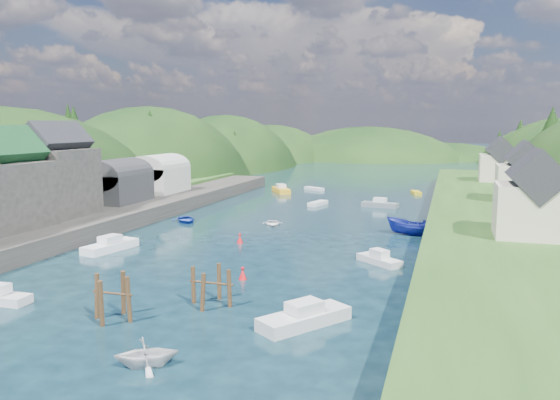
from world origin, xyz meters
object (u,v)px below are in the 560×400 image
(piling_cluster_near, at_px, (113,302))
(channel_buoy_far, at_px, (240,239))
(piling_cluster_far, at_px, (211,290))
(channel_buoy_near, at_px, (243,274))

(piling_cluster_near, relative_size, channel_buoy_far, 3.37)
(piling_cluster_near, xyz_separation_m, piling_cluster_far, (4.97, 4.83, -0.18))
(piling_cluster_far, distance_m, channel_buoy_far, 20.65)
(piling_cluster_near, height_order, piling_cluster_far, piling_cluster_near)
(channel_buoy_far, bearing_deg, channel_buoy_near, -67.59)
(piling_cluster_near, bearing_deg, channel_buoy_far, 91.46)
(piling_cluster_near, bearing_deg, channel_buoy_near, 67.57)
(channel_buoy_far, bearing_deg, piling_cluster_far, -74.26)
(piling_cluster_near, height_order, channel_buoy_near, piling_cluster_near)
(piling_cluster_far, relative_size, channel_buoy_far, 3.10)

